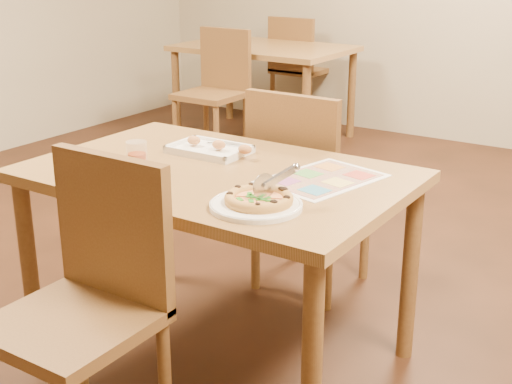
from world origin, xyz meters
The scene contains 12 objects.
dining_table centered at (0.00, 0.00, 0.63)m, with size 1.30×0.85×0.72m.
chair_near centered at (0.00, -0.60, 0.57)m, with size 0.42×0.42×0.47m.
chair_far centered at (0.00, 0.60, 0.57)m, with size 0.42×0.42×0.47m.
bg_table centered at (-1.60, 2.80, 0.63)m, with size 1.30×0.85×0.72m.
bg_chair_near centered at (-1.60, 2.20, 0.57)m, with size 0.42×0.42×0.47m.
bg_chair_far centered at (-1.60, 3.30, 0.57)m, with size 0.42×0.42×0.47m.
plate centered at (0.32, -0.24, 0.73)m, with size 0.28×0.28×0.01m, color white.
pizza centered at (0.32, -0.23, 0.75)m, with size 0.21×0.21×0.03m.
pizza_cutter centered at (0.36, -0.19, 0.80)m, with size 0.08×0.14×0.09m.
appetizer_tray centered at (-0.14, 0.16, 0.73)m, with size 0.33×0.20×0.06m.
glass_tumbler centered at (-0.26, -0.12, 0.76)m, with size 0.07×0.07×0.09m.
menu centered at (0.35, 0.11, 0.72)m, with size 0.28×0.39×0.01m, color white.
Camera 1 is at (1.40, -1.89, 1.46)m, focal length 50.00 mm.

